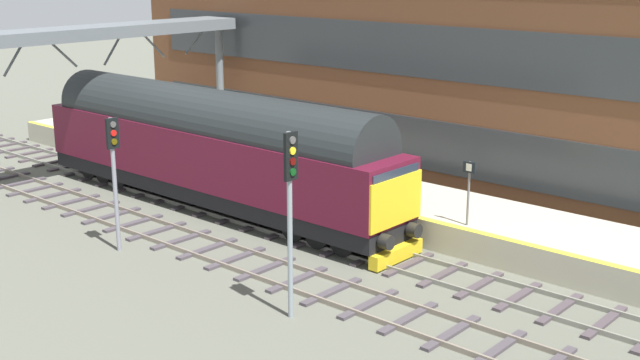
{
  "coord_description": "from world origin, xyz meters",
  "views": [
    {
      "loc": [
        -19.98,
        -17.68,
        9.43
      ],
      "look_at": [
        0.2,
        0.09,
        2.07
      ],
      "focal_mm": 45.75,
      "sensor_mm": 36.0,
      "label": 1
    }
  ],
  "objects_px": {
    "signal_post_mid": "(114,167)",
    "platform_number_sign": "(469,184)",
    "waiting_passenger": "(386,163)",
    "diesel_locomotive": "(210,146)",
    "signal_post_near": "(290,200)"
  },
  "relations": [
    {
      "from": "diesel_locomotive",
      "to": "signal_post_near",
      "type": "distance_m",
      "value": 10.59
    },
    {
      "from": "signal_post_near",
      "to": "signal_post_mid",
      "type": "bearing_deg",
      "value": 90.0
    },
    {
      "from": "signal_post_near",
      "to": "waiting_passenger",
      "type": "relative_size",
      "value": 3.13
    },
    {
      "from": "diesel_locomotive",
      "to": "platform_number_sign",
      "type": "relative_size",
      "value": 8.49
    },
    {
      "from": "diesel_locomotive",
      "to": "signal_post_mid",
      "type": "bearing_deg",
      "value": -165.85
    },
    {
      "from": "platform_number_sign",
      "to": "waiting_passenger",
      "type": "bearing_deg",
      "value": 69.6
    },
    {
      "from": "platform_number_sign",
      "to": "waiting_passenger",
      "type": "distance_m",
      "value": 4.89
    },
    {
      "from": "diesel_locomotive",
      "to": "signal_post_mid",
      "type": "height_order",
      "value": "diesel_locomotive"
    },
    {
      "from": "platform_number_sign",
      "to": "signal_post_mid",
      "type": "bearing_deg",
      "value": 129.81
    },
    {
      "from": "signal_post_near",
      "to": "waiting_passenger",
      "type": "bearing_deg",
      "value": 21.82
    },
    {
      "from": "signal_post_near",
      "to": "platform_number_sign",
      "type": "height_order",
      "value": "signal_post_near"
    },
    {
      "from": "platform_number_sign",
      "to": "waiting_passenger",
      "type": "relative_size",
      "value": 1.29
    },
    {
      "from": "diesel_locomotive",
      "to": "waiting_passenger",
      "type": "bearing_deg",
      "value": -55.52
    },
    {
      "from": "signal_post_near",
      "to": "signal_post_mid",
      "type": "xyz_separation_m",
      "value": [
        -0.0,
        7.86,
        -0.44
      ]
    },
    {
      "from": "signal_post_mid",
      "to": "platform_number_sign",
      "type": "relative_size",
      "value": 2.12
    }
  ]
}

